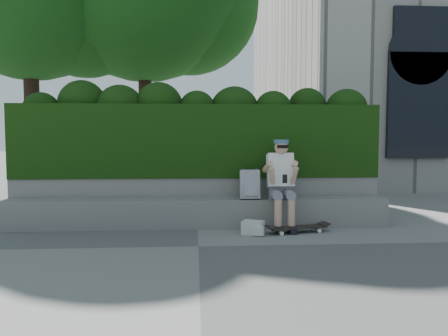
{
  "coord_description": "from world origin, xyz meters",
  "views": [
    {
      "loc": [
        -0.04,
        -5.59,
        1.41
      ],
      "look_at": [
        0.4,
        1.0,
        0.95
      ],
      "focal_mm": 35.0,
      "sensor_mm": 36.0,
      "label": 1
    }
  ],
  "objects": [
    {
      "name": "ground",
      "position": [
        0.0,
        0.0,
        0.0
      ],
      "size": [
        80.0,
        80.0,
        0.0
      ],
      "primitive_type": "plane",
      "color": "slate",
      "rests_on": "ground"
    },
    {
      "name": "bench_ledge",
      "position": [
        0.0,
        1.25,
        0.23
      ],
      "size": [
        6.0,
        0.45,
        0.45
      ],
      "primitive_type": "cube",
      "color": "gray",
      "rests_on": "ground"
    },
    {
      "name": "planter_wall",
      "position": [
        0.0,
        1.73,
        0.38
      ],
      "size": [
        6.0,
        0.5,
        0.75
      ],
      "primitive_type": "cube",
      "color": "gray",
      "rests_on": "ground"
    },
    {
      "name": "hedge",
      "position": [
        0.0,
        1.95,
        1.35
      ],
      "size": [
        6.0,
        1.0,
        1.2
      ],
      "primitive_type": "cube",
      "color": "black",
      "rests_on": "planter_wall"
    },
    {
      "name": "person",
      "position": [
        1.29,
        1.07,
        0.75
      ],
      "size": [
        0.4,
        0.76,
        1.38
      ],
      "color": "slate",
      "rests_on": "ground"
    },
    {
      "name": "skateboard",
      "position": [
        1.48,
        0.72,
        0.08
      ],
      "size": [
        0.9,
        0.42,
        0.09
      ],
      "rotation": [
        0.0,
        0.0,
        0.24
      ],
      "color": "black",
      "rests_on": "ground"
    },
    {
      "name": "backpack_plaid",
      "position": [
        0.82,
        1.15,
        0.68
      ],
      "size": [
        0.31,
        0.18,
        0.45
      ],
      "primitive_type": "cube",
      "rotation": [
        0.0,
        0.0,
        -0.04
      ],
      "color": "silver",
      "rests_on": "bench_ledge"
    },
    {
      "name": "backpack_ground",
      "position": [
        0.8,
        0.67,
        0.1
      ],
      "size": [
        0.36,
        0.32,
        0.2
      ],
      "primitive_type": "cube",
      "rotation": [
        0.0,
        0.0,
        -0.43
      ],
      "color": "beige",
      "rests_on": "ground"
    }
  ]
}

